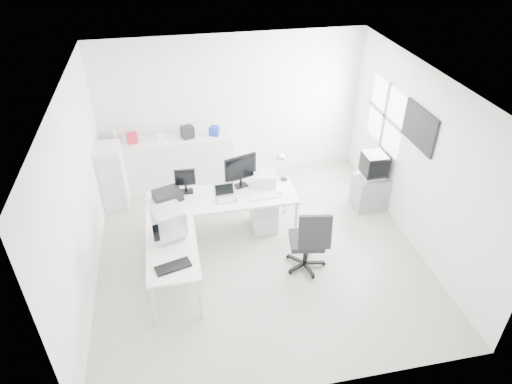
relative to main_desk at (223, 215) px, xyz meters
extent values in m
cube|color=silver|center=(0.49, -0.54, -0.38)|extent=(5.00, 5.00, 0.01)
cube|color=white|center=(0.49, -0.54, 2.42)|extent=(5.00, 5.00, 0.01)
cube|color=silver|center=(0.49, 1.96, 1.02)|extent=(5.00, 0.02, 2.80)
cube|color=silver|center=(-2.01, -0.54, 1.02)|extent=(0.02, 5.00, 2.80)
cube|color=silver|center=(2.99, -0.54, 1.02)|extent=(0.02, 5.00, 2.80)
cube|color=white|center=(0.70, 0.05, -0.08)|extent=(0.40, 0.50, 0.60)
cube|color=black|center=(-0.85, 0.10, 0.45)|extent=(0.51, 0.45, 0.15)
cube|color=white|center=(0.65, -0.15, 0.38)|extent=(0.44, 0.16, 0.02)
sphere|color=white|center=(0.95, -0.10, 0.41)|extent=(0.06, 0.06, 0.06)
cube|color=silver|center=(0.75, 0.22, 0.48)|extent=(0.44, 0.40, 0.21)
cube|color=black|center=(-0.85, -1.50, 0.39)|extent=(0.50, 0.31, 0.03)
cube|color=gray|center=(2.71, 0.26, -0.06)|extent=(0.58, 0.47, 0.63)
cube|color=white|center=(-0.59, 1.70, 0.13)|extent=(2.01, 0.50, 1.01)
cube|color=red|center=(-1.39, 1.70, 0.72)|extent=(0.20, 0.19, 0.18)
cube|color=white|center=(-0.89, 1.70, 0.69)|extent=(0.13, 0.11, 0.12)
cube|color=black|center=(-0.39, 1.70, 0.74)|extent=(0.26, 0.25, 0.22)
cube|color=#16309F|center=(0.11, 1.70, 0.72)|extent=(0.22, 0.21, 0.17)
cylinder|color=white|center=(-1.69, 1.74, 0.74)|extent=(0.07, 0.07, 0.22)
cube|color=white|center=(-1.79, 1.20, 0.24)|extent=(0.43, 0.51, 1.23)
camera|label=1|loc=(-0.66, -6.02, 4.49)|focal=32.00mm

